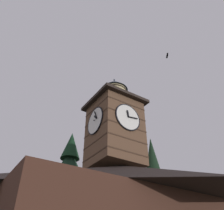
% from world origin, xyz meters
% --- Properties ---
extents(clock_tower, '(4.18, 4.18, 8.38)m').
position_xyz_m(clock_tower, '(0.93, -2.41, 11.36)').
color(clock_tower, brown).
rests_on(clock_tower, building_main).
extents(moon, '(1.79, 1.79, 1.79)m').
position_xyz_m(moon, '(-12.05, -31.00, 11.69)').
color(moon, silver).
extents(flying_bird_high, '(0.55, 0.65, 0.12)m').
position_xyz_m(flying_bird_high, '(-3.43, 0.45, 19.22)').
color(flying_bird_high, black).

